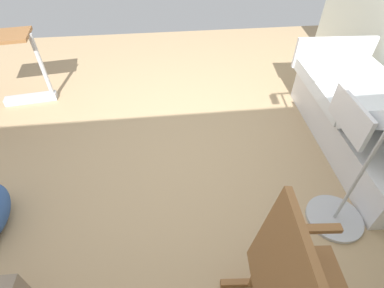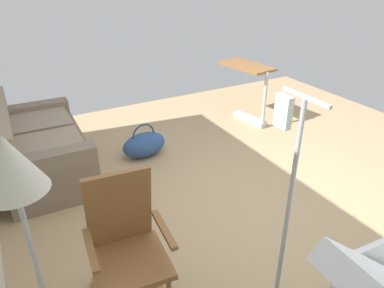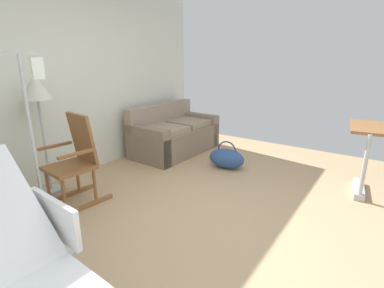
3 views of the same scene
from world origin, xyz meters
name	(u,v)px [view 1 (image 1 of 3)]	position (x,y,z in m)	size (l,w,h in m)	color
ground_plane	(175,153)	(0.00, 0.00, 0.00)	(6.46, 6.46, 0.00)	tan
hospital_bed	(373,120)	(-1.94, 0.10, 0.32)	(1.10, 2.11, 1.17)	silver
rocking_chair	(292,288)	(-0.50, 1.56, 0.50)	(0.80, 0.54, 1.05)	brown
overbed_table	(9,62)	(1.77, -1.14, 0.53)	(0.87, 0.50, 0.84)	#B2B5BA
iv_pole	(344,200)	(-1.22, 0.92, 0.25)	(0.44, 0.44, 1.69)	#B2B5BA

